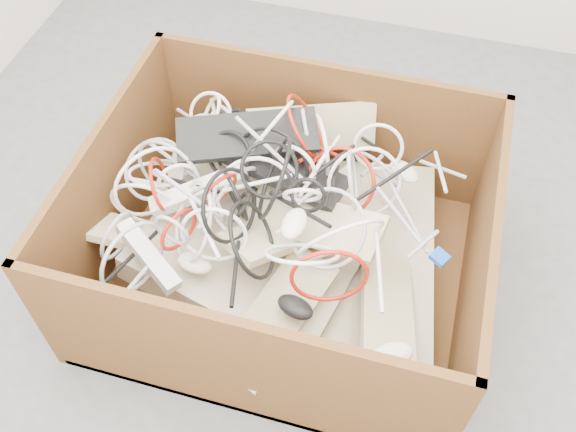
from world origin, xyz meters
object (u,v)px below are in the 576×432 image
(power_strip_left, at_px, (199,190))
(vga_plug, at_px, (440,257))
(power_strip_right, at_px, (148,256))
(cardboard_box, at_px, (281,252))

(power_strip_left, distance_m, vga_plug, 0.72)
(power_strip_left, xyz_separation_m, power_strip_right, (-0.07, -0.23, -0.04))
(power_strip_left, relative_size, power_strip_right, 1.19)
(cardboard_box, bearing_deg, vga_plug, -7.62)
(vga_plug, bearing_deg, power_strip_left, -155.15)
(cardboard_box, relative_size, vga_plug, 25.78)
(power_strip_left, bearing_deg, vga_plug, -34.31)
(cardboard_box, relative_size, power_strip_left, 3.85)
(power_strip_left, height_order, power_strip_right, power_strip_left)
(power_strip_right, xyz_separation_m, vga_plug, (0.78, 0.18, 0.05))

